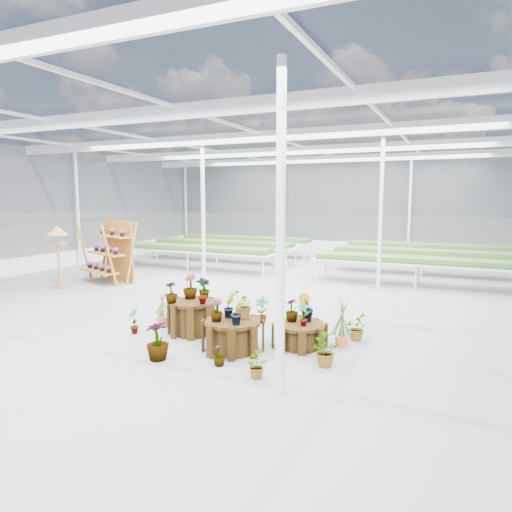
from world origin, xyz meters
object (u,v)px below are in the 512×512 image
at_px(plinth_mid, 233,335).
at_px(plinth_low, 300,335).
at_px(shelf_rack, 107,252).
at_px(bird_table, 59,257).
at_px(plinth_tall, 193,317).

xyz_separation_m(plinth_mid, plinth_low, (1.00, 0.70, -0.06)).
relative_size(plinth_mid, shelf_rack, 0.55).
distance_m(shelf_rack, bird_table, 1.50).
relative_size(plinth_tall, bird_table, 0.52).
distance_m(plinth_tall, bird_table, 6.62).
bearing_deg(plinth_tall, plinth_mid, -26.57).
relative_size(plinth_low, shelf_rack, 0.50).
relative_size(shelf_rack, bird_table, 1.04).
xyz_separation_m(plinth_tall, bird_table, (-6.17, 2.31, 0.60)).
bearing_deg(plinth_tall, bird_table, 159.48).
bearing_deg(plinth_mid, shelf_rack, 147.62).
distance_m(plinth_tall, plinth_mid, 1.34).
height_order(shelf_rack, bird_table, shelf_rack).
bearing_deg(bird_table, plinth_tall, -24.43).
bearing_deg(shelf_rack, plinth_tall, -12.61).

